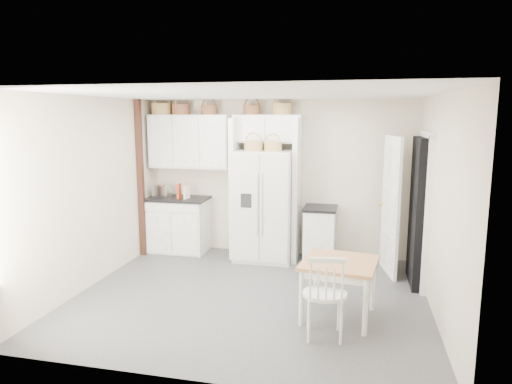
# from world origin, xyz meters

# --- Properties ---
(floor) EXTENTS (4.50, 4.50, 0.00)m
(floor) POSITION_xyz_m (0.00, 0.00, 0.00)
(floor) COLOR #3C3C3C
(floor) RESTS_ON ground
(ceiling) EXTENTS (4.50, 4.50, 0.00)m
(ceiling) POSITION_xyz_m (0.00, 0.00, 2.60)
(ceiling) COLOR white
(ceiling) RESTS_ON wall_back
(wall_back) EXTENTS (4.50, 0.00, 4.50)m
(wall_back) POSITION_xyz_m (0.00, 2.00, 1.30)
(wall_back) COLOR beige
(wall_back) RESTS_ON floor
(wall_left) EXTENTS (0.00, 4.00, 4.00)m
(wall_left) POSITION_xyz_m (-2.25, 0.00, 1.30)
(wall_left) COLOR beige
(wall_left) RESTS_ON floor
(wall_right) EXTENTS (0.00, 4.00, 4.00)m
(wall_right) POSITION_xyz_m (2.25, 0.00, 1.30)
(wall_right) COLOR beige
(wall_right) RESTS_ON floor
(refrigerator) EXTENTS (0.92, 0.74, 1.79)m
(refrigerator) POSITION_xyz_m (-0.15, 1.60, 0.89)
(refrigerator) COLOR silver
(refrigerator) RESTS_ON floor
(base_cab_left) EXTENTS (0.98, 0.62, 0.91)m
(base_cab_left) POSITION_xyz_m (-1.69, 1.70, 0.45)
(base_cab_left) COLOR beige
(base_cab_left) RESTS_ON floor
(base_cab_right) EXTENTS (0.48, 0.58, 0.85)m
(base_cab_right) POSITION_xyz_m (0.74, 1.70, 0.42)
(base_cab_right) COLOR beige
(base_cab_right) RESTS_ON floor
(dining_table) EXTENTS (0.93, 0.93, 0.69)m
(dining_table) POSITION_xyz_m (1.15, -0.39, 0.34)
(dining_table) COLOR #A56137
(dining_table) RESTS_ON floor
(windsor_chair) EXTENTS (0.52, 0.48, 0.96)m
(windsor_chair) POSITION_xyz_m (1.02, -0.91, 0.48)
(windsor_chair) COLOR beige
(windsor_chair) RESTS_ON floor
(counter_left) EXTENTS (1.02, 0.66, 0.04)m
(counter_left) POSITION_xyz_m (-1.69, 1.70, 0.93)
(counter_left) COLOR black
(counter_left) RESTS_ON base_cab_left
(counter_right) EXTENTS (0.52, 0.62, 0.04)m
(counter_right) POSITION_xyz_m (0.74, 1.70, 0.87)
(counter_right) COLOR black
(counter_right) RESTS_ON base_cab_right
(toaster) EXTENTS (0.32, 0.23, 0.21)m
(toaster) POSITION_xyz_m (-1.97, 1.67, 1.05)
(toaster) COLOR silver
(toaster) RESTS_ON counter_left
(cookbook_red) EXTENTS (0.05, 0.17, 0.25)m
(cookbook_red) POSITION_xyz_m (-1.64, 1.62, 1.07)
(cookbook_red) COLOR #B53816
(cookbook_red) RESTS_ON counter_left
(cookbook_cream) EXTENTS (0.07, 0.15, 0.22)m
(cookbook_cream) POSITION_xyz_m (-1.50, 1.62, 1.06)
(cookbook_cream) COLOR white
(cookbook_cream) RESTS_ON counter_left
(basket_upper_a) EXTENTS (0.34, 0.34, 0.19)m
(basket_upper_a) POSITION_xyz_m (-2.00, 1.83, 2.45)
(basket_upper_a) COLOR olive
(basket_upper_a) RESTS_ON upper_cabinet
(basket_upper_b) EXTENTS (0.30, 0.30, 0.18)m
(basket_upper_b) POSITION_xyz_m (-1.65, 1.83, 2.44)
(basket_upper_b) COLOR #51351E
(basket_upper_b) RESTS_ON upper_cabinet
(basket_upper_c) EXTENTS (0.27, 0.27, 0.16)m
(basket_upper_c) POSITION_xyz_m (-1.15, 1.83, 2.43)
(basket_upper_c) COLOR #51351E
(basket_upper_c) RESTS_ON upper_cabinet
(basket_bridge_a) EXTENTS (0.28, 0.28, 0.16)m
(basket_bridge_a) POSITION_xyz_m (-0.42, 1.83, 2.43)
(basket_bridge_a) COLOR #51351E
(basket_bridge_a) RESTS_ON bridge_cabinet
(basket_bridge_b) EXTENTS (0.32, 0.32, 0.18)m
(basket_bridge_b) POSITION_xyz_m (0.08, 1.83, 2.44)
(basket_bridge_b) COLOR olive
(basket_bridge_b) RESTS_ON bridge_cabinet
(basket_fridge_a) EXTENTS (0.29, 0.29, 0.16)m
(basket_fridge_a) POSITION_xyz_m (-0.31, 1.50, 1.87)
(basket_fridge_a) COLOR olive
(basket_fridge_a) RESTS_ON refrigerator
(basket_fridge_b) EXTENTS (0.27, 0.27, 0.15)m
(basket_fridge_b) POSITION_xyz_m (-0.00, 1.50, 1.86)
(basket_fridge_b) COLOR olive
(basket_fridge_b) RESTS_ON refrigerator
(upper_cabinet) EXTENTS (1.40, 0.34, 0.90)m
(upper_cabinet) POSITION_xyz_m (-1.50, 1.83, 1.90)
(upper_cabinet) COLOR beige
(upper_cabinet) RESTS_ON wall_back
(bridge_cabinet) EXTENTS (1.12, 0.34, 0.45)m
(bridge_cabinet) POSITION_xyz_m (-0.15, 1.83, 2.12)
(bridge_cabinet) COLOR beige
(bridge_cabinet) RESTS_ON wall_back
(fridge_panel_left) EXTENTS (0.08, 0.60, 2.30)m
(fridge_panel_left) POSITION_xyz_m (-0.66, 1.70, 1.15)
(fridge_panel_left) COLOR beige
(fridge_panel_left) RESTS_ON floor
(fridge_panel_right) EXTENTS (0.08, 0.60, 2.30)m
(fridge_panel_right) POSITION_xyz_m (0.36, 1.70, 1.15)
(fridge_panel_right) COLOR beige
(fridge_panel_right) RESTS_ON floor
(trim_post) EXTENTS (0.09, 0.09, 2.60)m
(trim_post) POSITION_xyz_m (-2.20, 1.35, 1.30)
(trim_post) COLOR #39170E
(trim_post) RESTS_ON floor
(doorway_void) EXTENTS (0.18, 0.85, 2.05)m
(doorway_void) POSITION_xyz_m (2.16, 1.00, 1.02)
(doorway_void) COLOR black
(doorway_void) RESTS_ON floor
(door_slab) EXTENTS (0.21, 0.79, 2.05)m
(door_slab) POSITION_xyz_m (1.80, 1.33, 1.02)
(door_slab) COLOR white
(door_slab) RESTS_ON floor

